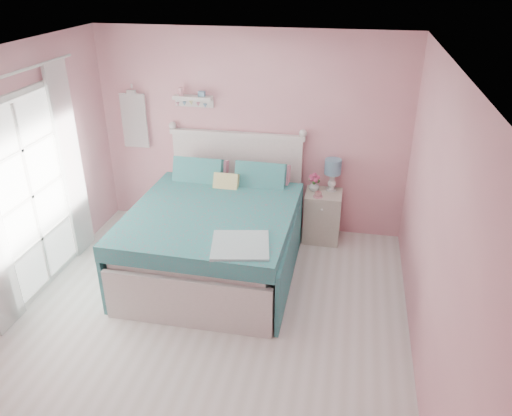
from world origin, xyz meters
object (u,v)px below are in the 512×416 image
(bed, at_px, (217,234))
(table_lamp, at_px, (333,169))
(vase, at_px, (314,186))
(teacup, at_px, (318,194))
(nightstand, at_px, (322,216))

(bed, distance_m, table_lamp, 1.69)
(bed, relative_size, table_lamp, 5.50)
(vase, relative_size, teacup, 1.60)
(nightstand, height_order, vase, vase)
(bed, xyz_separation_m, vase, (1.04, 0.95, 0.30))
(bed, distance_m, teacup, 1.37)
(bed, height_order, vase, bed)
(vase, xyz_separation_m, teacup, (0.07, -0.18, -0.03))
(bed, relative_size, nightstand, 3.48)
(bed, xyz_separation_m, table_lamp, (1.25, 1.00, 0.52))
(bed, xyz_separation_m, teacup, (1.10, 0.77, 0.26))
(teacup, bearing_deg, vase, 111.12)
(nightstand, distance_m, vase, 0.42)
(teacup, bearing_deg, nightstand, 64.12)
(teacup, bearing_deg, table_lamp, 57.35)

